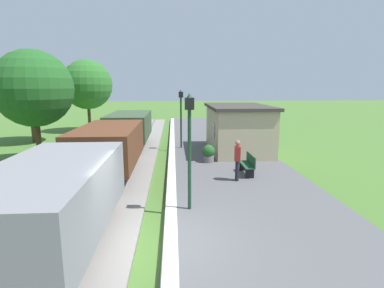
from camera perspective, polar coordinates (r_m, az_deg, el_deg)
ground_plane at (r=8.31m, az=-6.92°, el=-19.19°), size 160.00×160.00×0.00m
platform_slab at (r=8.67m, az=15.76°, el=-17.26°), size 6.00×60.00×0.25m
platform_edge_stripe at (r=8.18m, az=-4.02°, el=-17.65°), size 0.36×60.00×0.01m
track_ballast at (r=8.76m, az=-23.63°, el=-17.96°), size 3.80×60.00×0.12m
rail_near at (r=8.49m, az=-18.91°, el=-17.59°), size 0.07×60.00×0.14m
rail_far at (r=8.97m, az=-28.21°, el=-16.74°), size 0.07×60.00×0.14m
freight_train at (r=14.13m, az=-15.34°, el=-0.78°), size 2.50×19.40×2.12m
station_hut at (r=18.55m, az=8.61°, el=3.00°), size 3.50×5.80×2.78m
bench_near_hut at (r=13.79m, az=10.54°, el=-3.73°), size 0.42×1.50×0.91m
person_waiting at (r=12.72m, az=8.54°, el=-2.76°), size 0.30×0.42×1.71m
potted_planter at (r=15.75m, az=3.12°, el=-1.73°), size 0.64×0.64×0.92m
lamp_post_near at (r=9.32m, az=-0.49°, el=2.52°), size 0.28×0.28×3.70m
lamp_post_far at (r=19.18m, az=-2.10°, el=6.82°), size 0.28×0.28×3.70m
tree_trackside_far at (r=18.03m, az=-27.68°, el=9.22°), size 4.01×4.01×6.03m
tree_field_left at (r=25.27m, az=-28.30°, el=8.77°), size 4.49×4.49×6.04m
tree_field_distant at (r=29.60m, az=-19.14°, el=10.52°), size 4.47×4.47×6.52m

